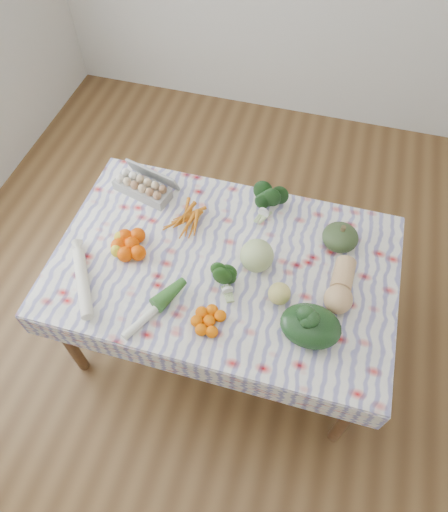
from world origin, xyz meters
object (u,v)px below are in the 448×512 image
(egg_carton, at_px, (142,188))
(cabbage, at_px, (257,256))
(dining_table, at_px, (224,272))
(grapefruit, at_px, (279,294))
(kabocha_squash, at_px, (340,237))
(butternut_squash, at_px, (342,285))

(egg_carton, bearing_deg, cabbage, -7.86)
(cabbage, bearing_deg, egg_carton, 157.38)
(egg_carton, bearing_deg, dining_table, -15.61)
(grapefruit, bearing_deg, cabbage, 132.53)
(kabocha_squash, distance_m, cabbage, 0.43)
(cabbage, bearing_deg, grapefruit, -47.47)
(kabocha_squash, bearing_deg, cabbage, -147.45)
(butternut_squash, bearing_deg, dining_table, -178.33)
(dining_table, bearing_deg, butternut_squash, -1.28)
(egg_carton, xyz_separation_m, kabocha_squash, (1.06, -0.06, 0.02))
(cabbage, xyz_separation_m, grapefruit, (0.14, -0.16, -0.03))
(dining_table, relative_size, kabocha_squash, 9.06)
(dining_table, relative_size, egg_carton, 5.05)
(grapefruit, bearing_deg, kabocha_squash, 60.28)
(dining_table, height_order, cabbage, cabbage)
(egg_carton, distance_m, kabocha_squash, 1.07)
(butternut_squash, relative_size, grapefruit, 2.71)
(egg_carton, height_order, kabocha_squash, kabocha_squash)
(grapefruit, bearing_deg, butternut_squash, 23.57)
(egg_carton, relative_size, butternut_squash, 1.13)
(kabocha_squash, height_order, butternut_squash, butternut_squash)
(dining_table, height_order, kabocha_squash, kabocha_squash)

